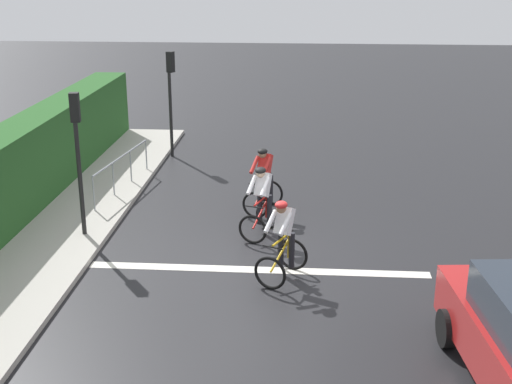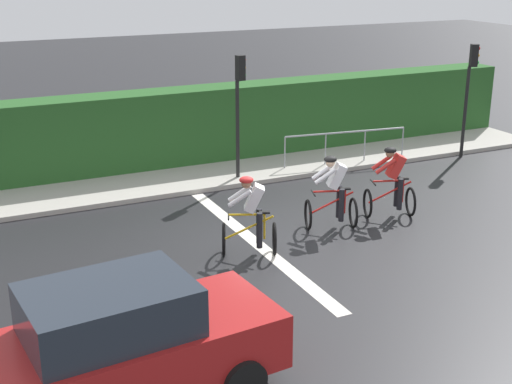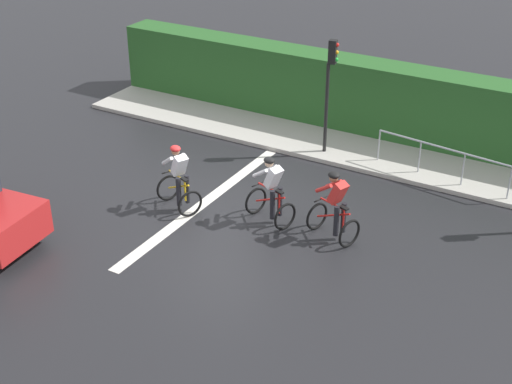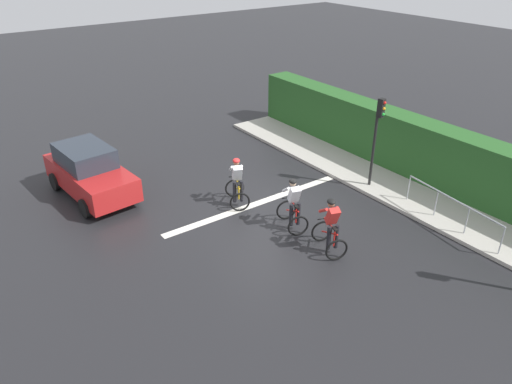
# 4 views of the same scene
# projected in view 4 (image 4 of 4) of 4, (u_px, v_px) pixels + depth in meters

# --- Properties ---
(ground_plane) EXTENTS (80.00, 80.00, 0.00)m
(ground_plane) POSITION_uv_depth(u_px,v_px,m) (263.00, 209.00, 16.37)
(ground_plane) COLOR black
(sidewalk_kerb) EXTENTS (2.80, 18.25, 0.12)m
(sidewalk_kerb) POSITION_uv_depth(u_px,v_px,m) (407.00, 190.00, 17.46)
(sidewalk_kerb) COLOR #ADA89E
(sidewalk_kerb) RESTS_ON ground
(stone_wall_low) EXTENTS (0.44, 18.25, 0.56)m
(stone_wall_low) POSITION_uv_depth(u_px,v_px,m) (424.00, 178.00, 17.82)
(stone_wall_low) COLOR gray
(stone_wall_low) RESTS_ON ground
(hedge_wall) EXTENTS (1.10, 18.25, 2.20)m
(hedge_wall) POSITION_uv_depth(u_px,v_px,m) (433.00, 155.00, 17.59)
(hedge_wall) COLOR #265623
(hedge_wall) RESTS_ON ground
(road_marking_stop_line) EXTENTS (7.00, 0.30, 0.01)m
(road_marking_stop_line) POSITION_uv_depth(u_px,v_px,m) (256.00, 204.00, 16.66)
(road_marking_stop_line) COLOR silver
(road_marking_stop_line) RESTS_ON ground
(cyclist_lead) EXTENTS (0.99, 1.24, 1.66)m
(cyclist_lead) POSITION_uv_depth(u_px,v_px,m) (331.00, 228.00, 13.84)
(cyclist_lead) COLOR black
(cyclist_lead) RESTS_ON ground
(cyclist_second) EXTENTS (0.98, 1.24, 1.66)m
(cyclist_second) POSITION_uv_depth(u_px,v_px,m) (293.00, 205.00, 14.96)
(cyclist_second) COLOR black
(cyclist_second) RESTS_ON ground
(cyclist_mid) EXTENTS (1.06, 1.26, 1.66)m
(cyclist_mid) POSITION_uv_depth(u_px,v_px,m) (237.00, 183.00, 16.28)
(cyclist_mid) COLOR black
(cyclist_mid) RESTS_ON ground
(car_red) EXTENTS (2.18, 4.24, 1.76)m
(car_red) POSITION_uv_depth(u_px,v_px,m) (90.00, 172.00, 16.89)
(car_red) COLOR #B21E1E
(car_red) RESTS_ON ground
(traffic_light_near_crossing) EXTENTS (0.23, 0.31, 3.34)m
(traffic_light_near_crossing) POSITION_uv_depth(u_px,v_px,m) (377.00, 130.00, 16.68)
(traffic_light_near_crossing) COLOR black
(traffic_light_near_crossing) RESTS_ON ground
(pedestrian_railing_kerbside) EXTENTS (0.54, 3.66, 1.03)m
(pedestrian_railing_kerbside) POSITION_uv_depth(u_px,v_px,m) (452.00, 205.00, 14.98)
(pedestrian_railing_kerbside) COLOR #999EA3
(pedestrian_railing_kerbside) RESTS_ON ground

